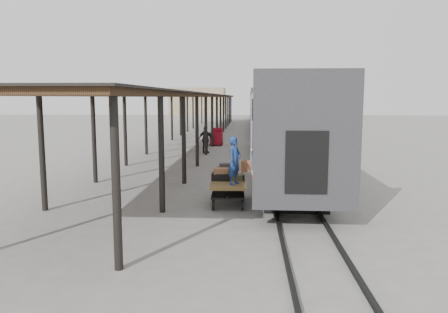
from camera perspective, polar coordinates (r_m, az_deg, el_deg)
name	(u,v)px	position (r m, az deg, el deg)	size (l,w,h in m)	color
ground	(208,199)	(16.84, -2.16, -5.58)	(160.00, 160.00, 0.00)	slate
train	(264,108)	(50.14, 5.20, 6.35)	(3.45, 76.01, 4.01)	silver
canopy	(195,96)	(40.62, -3.75, 7.90)	(4.90, 64.30, 4.15)	#422B19
rails	(263,131)	(50.48, 5.17, 3.37)	(1.54, 150.00, 0.12)	black
building_far	(308,97)	(95.12, 10.93, 7.67)	(18.00, 10.00, 8.00)	tan
building_left	(198,101)	(98.99, -3.42, 7.21)	(12.00, 8.00, 6.00)	tan
baggage_cart	(228,186)	(15.96, 0.55, -3.93)	(1.33, 2.44, 0.86)	brown
suitcase_stack	(225,174)	(16.22, 0.14, -2.30)	(1.24, 1.09, 0.56)	#39393C
luggage_tug	(217,137)	(35.66, -0.97, 2.52)	(0.97, 1.57, 1.38)	maroon
porter	(235,161)	(15.13, 1.39, -0.53)	(0.61, 0.40, 1.68)	navy
pedestrian	(206,139)	(30.40, -2.39, 2.24)	(1.13, 0.47, 1.93)	black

